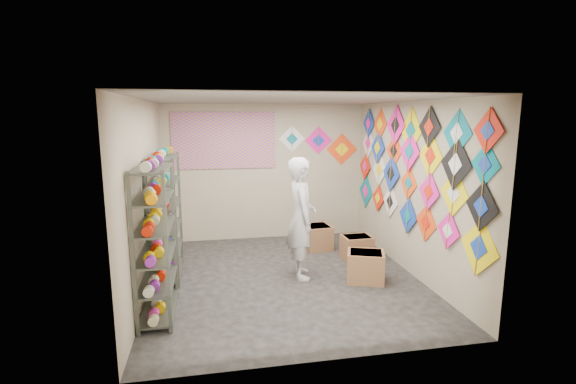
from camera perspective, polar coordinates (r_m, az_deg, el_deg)
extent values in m
plane|color=black|center=(6.59, -0.37, -11.69)|extent=(4.50, 4.50, 0.00)
plane|color=tan|center=(8.41, -3.17, 2.68)|extent=(4.00, 0.00, 4.00)
plane|color=tan|center=(4.08, 5.38, -5.74)|extent=(4.00, 0.00, 4.00)
plane|color=tan|center=(6.18, -18.96, -0.70)|extent=(0.00, 4.50, 4.50)
plane|color=tan|center=(6.85, 16.29, 0.50)|extent=(0.00, 4.50, 4.50)
plane|color=gray|center=(6.11, -0.40, 12.48)|extent=(4.50, 4.50, 0.00)
cube|color=#4C5147|center=(5.42, -17.63, -6.49)|extent=(0.40, 1.10, 1.90)
cube|color=#4C5147|center=(6.67, -16.35, -3.28)|extent=(0.40, 1.10, 1.90)
cylinder|color=#F62EA2|center=(4.94, -18.32, -7.03)|extent=(0.12, 0.10, 0.12)
cylinder|color=#FF9600|center=(5.12, -18.05, -6.40)|extent=(0.12, 0.10, 0.12)
cylinder|color=#E3AE00|center=(5.30, -17.80, -5.80)|extent=(0.12, 0.10, 0.12)
cylinder|color=beige|center=(5.49, -17.57, -5.25)|extent=(0.12, 0.10, 0.12)
cylinder|color=red|center=(5.67, -17.35, -4.73)|extent=(0.12, 0.10, 0.12)
cylinder|color=purple|center=(5.86, -17.14, -4.25)|extent=(0.12, 0.10, 0.12)
cylinder|color=beige|center=(6.18, -16.81, -3.46)|extent=(0.12, 0.10, 0.12)
cylinder|color=#058692|center=(6.37, -16.64, -3.05)|extent=(0.12, 0.10, 0.12)
cylinder|color=#F62EA2|center=(6.56, -16.47, -2.67)|extent=(0.12, 0.10, 0.12)
cylinder|color=#FF9600|center=(6.74, -16.32, -2.30)|extent=(0.12, 0.10, 0.12)
cylinder|color=#E3AE00|center=(6.93, -16.17, -1.96)|extent=(0.12, 0.10, 0.12)
cylinder|color=beige|center=(7.12, -16.04, -1.63)|extent=(0.12, 0.10, 0.12)
cube|color=yellow|center=(5.43, 24.68, -6.90)|extent=(0.04, 0.71, 0.71)
cube|color=#F61B9D|center=(5.91, 21.06, -4.95)|extent=(0.03, 0.52, 0.52)
cube|color=#FF4713|center=(6.43, 18.35, -3.99)|extent=(0.01, 0.58, 0.58)
cube|color=#173EB0|center=(6.89, 16.06, -3.16)|extent=(0.02, 0.58, 0.58)
cube|color=white|center=(7.49, 13.80, -1.29)|extent=(0.02, 0.58, 0.58)
cube|color=red|center=(7.93, 12.21, -0.80)|extent=(0.03, 0.51, 0.51)
cube|color=#04748A|center=(8.54, 10.60, 0.11)|extent=(0.02, 0.68, 0.68)
cube|color=black|center=(5.30, 24.95, -1.81)|extent=(0.02, 0.60, 0.60)
cube|color=yellow|center=(5.77, 21.76, -0.15)|extent=(0.03, 0.63, 0.63)
cube|color=#F61B9D|center=(6.28, 18.69, 0.05)|extent=(0.03, 0.56, 0.56)
cube|color=#FF4713|center=(6.85, 16.18, 1.19)|extent=(0.03, 0.54, 0.54)
cube|color=#173EB0|center=(7.39, 13.90, 2.48)|extent=(0.03, 0.64, 0.64)
cube|color=white|center=(7.88, 12.40, 3.00)|extent=(0.03, 0.61, 0.61)
cube|color=red|center=(8.50, 10.48, 3.45)|extent=(0.04, 0.55, 0.55)
cube|color=#04748A|center=(5.25, 25.39, 3.43)|extent=(0.02, 0.52, 0.52)
cube|color=black|center=(5.70, 21.96, 3.55)|extent=(0.03, 0.68, 0.68)
cube|color=yellow|center=(6.26, 18.91, 4.69)|extent=(0.01, 0.64, 0.64)
cube|color=#F61B9D|center=(6.78, 16.27, 5.35)|extent=(0.04, 0.64, 0.64)
cube|color=#FF4713|center=(7.32, 14.29, 5.50)|extent=(0.01, 0.59, 0.59)
cube|color=#173EB0|center=(7.91, 12.16, 5.96)|extent=(0.03, 0.60, 0.60)
cube|color=white|center=(8.39, 10.92, 6.57)|extent=(0.02, 0.60, 0.60)
cube|color=red|center=(5.20, 25.70, 7.58)|extent=(0.03, 0.53, 0.53)
cube|color=#04748A|center=(5.72, 22.14, 7.49)|extent=(0.04, 0.63, 0.63)
cube|color=black|center=(6.27, 18.76, 8.44)|extent=(0.02, 0.59, 0.59)
cube|color=yellow|center=(6.79, 16.47, 8.08)|extent=(0.02, 0.71, 0.71)
cube|color=#F61B9D|center=(7.24, 14.50, 8.84)|extent=(0.03, 0.67, 0.67)
cube|color=#FF4713|center=(7.87, 12.48, 9.09)|extent=(0.04, 0.59, 0.59)
cube|color=#173EB0|center=(8.34, 10.96, 9.21)|extent=(0.01, 0.56, 0.56)
cube|color=white|center=(8.42, 0.54, 7.27)|extent=(0.53, 0.02, 0.53)
cube|color=#F61B9D|center=(8.55, 4.18, 7.04)|extent=(0.57, 0.02, 0.57)
cube|color=#FF4713|center=(8.70, 7.36, 5.80)|extent=(0.65, 0.02, 0.65)
cube|color=#7354B6|center=(8.26, -8.75, 6.97)|extent=(2.00, 0.01, 1.10)
imported|color=silver|center=(6.39, 1.85, -3.58)|extent=(0.74, 0.54, 1.87)
cube|color=#8D623D|center=(6.52, 10.55, -9.98)|extent=(0.67, 0.61, 0.46)
cube|color=#8D623D|center=(7.46, 9.39, -7.49)|extent=(0.52, 0.43, 0.41)
cube|color=#8D623D|center=(7.91, 4.03, -6.16)|extent=(0.51, 0.56, 0.45)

